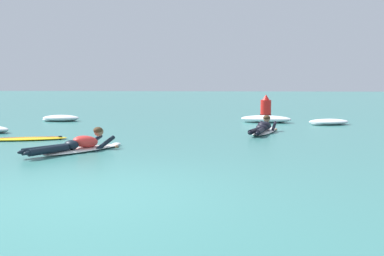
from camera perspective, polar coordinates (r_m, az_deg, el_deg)
The scene contains 8 objects.
ground_plane at distance 15.82m, azimuth -1.41°, elevation 0.47°, with size 120.00×120.00×0.00m, color #387A75.
surfer_near at distance 9.89m, azimuth -14.24°, elevation -2.14°, with size 1.67×2.40×0.55m.
surfer_far at distance 13.28m, azimuth 9.11°, elevation -0.05°, with size 1.09×2.55×0.55m.
drifting_surfboard at distance 12.28m, azimuth -20.28°, elevation -1.29°, with size 2.08×1.15×0.16m.
whitewater_mid_left at distance 16.44m, azimuth 17.11°, elevation 0.75°, with size 1.64×1.23×0.20m.
whitewater_mid_right at distance 16.79m, azimuth 9.46°, elevation 1.12°, with size 1.98×1.14×0.26m.
whitewater_back at distance 17.85m, azimuth -16.44°, elevation 1.21°, with size 1.44×0.85×0.24m.
channel_marker_buoy at distance 19.31m, azimuth 9.43°, elevation 2.51°, with size 0.47×0.47×0.98m.
Camera 1 is at (2.08, -5.62, 1.48)m, focal length 41.64 mm.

